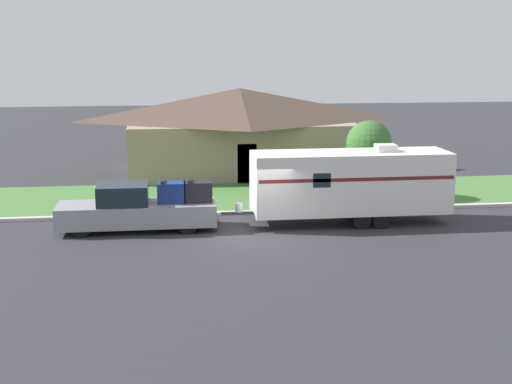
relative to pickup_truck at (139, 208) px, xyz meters
name	(u,v)px	position (x,y,z in m)	size (l,w,h in m)	color
ground_plane	(262,237)	(4.64, -1.65, -0.87)	(120.00, 120.00, 0.00)	#2D2D33
curb_strip	(250,212)	(4.64, 2.10, -0.80)	(80.00, 0.30, 0.14)	beige
lawn_strip	(241,196)	(4.64, 5.75, -0.85)	(80.00, 7.00, 0.03)	#477538
house_across_street	(240,129)	(5.30, 12.43, 1.60)	(13.31, 7.73, 4.76)	gray
pickup_truck	(139,208)	(0.00, 0.00, 0.00)	(6.25, 1.93, 2.00)	black
travel_trailer	(350,182)	(8.47, 0.00, 0.84)	(9.21, 2.27, 3.22)	black
mailbox	(318,186)	(7.74, 2.69, 0.18)	(0.48, 0.20, 1.37)	brown
tree_in_yard	(369,143)	(10.61, 4.82, 1.72)	(2.13, 2.13, 3.67)	brown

